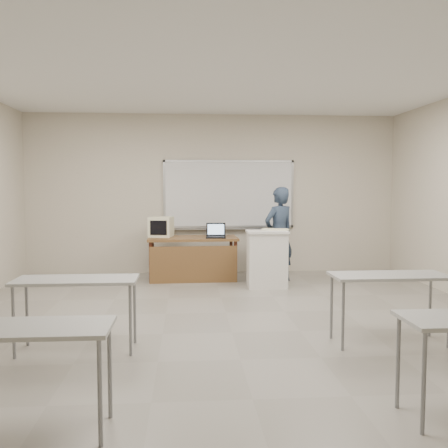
{
  "coord_description": "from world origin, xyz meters",
  "views": [
    {
      "loc": [
        -0.5,
        -5.48,
        1.64
      ],
      "look_at": [
        0.07,
        2.2,
        1.06
      ],
      "focal_mm": 40.0,
      "sensor_mm": 36.0,
      "label": 1
    }
  ],
  "objects": [
    {
      "name": "floor",
      "position": [
        0.0,
        0.0,
        -0.01
      ],
      "size": [
        7.0,
        8.0,
        0.01
      ],
      "primitive_type": "cube",
      "color": "gray",
      "rests_on": "ground"
    },
    {
      "name": "whiteboard",
      "position": [
        0.3,
        3.97,
        1.48
      ],
      "size": [
        2.48,
        0.1,
        1.31
      ],
      "color": "white",
      "rests_on": "floor"
    },
    {
      "name": "student_desks",
      "position": [
        -0.0,
        -1.35,
        0.67
      ],
      "size": [
        4.4,
        2.2,
        0.73
      ],
      "color": "#9B9B97",
      "rests_on": "floor"
    },
    {
      "name": "instructor_desk",
      "position": [
        -0.4,
        3.19,
        0.56
      ],
      "size": [
        1.57,
        0.78,
        0.75
      ],
      "rotation": [
        0.0,
        0.0,
        0.03
      ],
      "color": "brown",
      "rests_on": "floor"
    },
    {
      "name": "podium",
      "position": [
        0.8,
        2.5,
        0.47
      ],
      "size": [
        0.66,
        0.48,
        0.93
      ],
      "rotation": [
        0.0,
        0.0,
        -0.02
      ],
      "color": "white",
      "rests_on": "floor"
    },
    {
      "name": "crt_monitor",
      "position": [
        -0.95,
        3.43,
        0.93
      ],
      "size": [
        0.39,
        0.44,
        0.37
      ],
      "rotation": [
        0.0,
        0.0,
        -0.19
      ],
      "color": "#EFECC0",
      "rests_on": "instructor_desk"
    },
    {
      "name": "laptop",
      "position": [
        0.0,
        3.18,
        0.81
      ],
      "size": [
        0.34,
        0.31,
        0.25
      ],
      "rotation": [
        0.0,
        0.0,
        -0.07
      ],
      "color": "black",
      "rests_on": "instructor_desk"
    },
    {
      "name": "mouse",
      "position": [
        0.15,
        3.35,
        0.77
      ],
      "size": [
        0.11,
        0.08,
        0.04
      ],
      "primitive_type": "ellipsoid",
      "rotation": [
        0.0,
        0.0,
        -0.12
      ],
      "color": "#ACAFB2",
      "rests_on": "instructor_desk"
    },
    {
      "name": "keyboard",
      "position": [
        0.95,
        2.58,
        0.94
      ],
      "size": [
        0.46,
        0.27,
        0.02
      ],
      "primitive_type": "cube",
      "rotation": [
        0.0,
        0.0,
        -0.3
      ],
      "color": "#EFECC0",
      "rests_on": "podium"
    },
    {
      "name": "presenter",
      "position": [
        1.08,
        2.98,
        0.82
      ],
      "size": [
        0.71,
        0.64,
        1.63
      ],
      "primitive_type": "imported",
      "rotation": [
        0.0,
        0.0,
        3.68
      ],
      "color": "black",
      "rests_on": "floor"
    }
  ]
}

